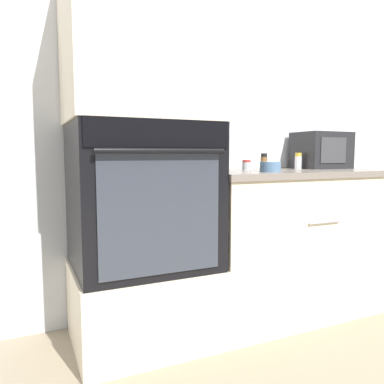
{
  "coord_description": "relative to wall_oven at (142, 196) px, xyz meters",
  "views": [
    {
      "loc": [
        -0.92,
        -1.56,
        0.99
      ],
      "look_at": [
        -0.12,
        0.21,
        0.8
      ],
      "focal_mm": 35.0,
      "sensor_mm": 36.0,
      "label": 1
    }
  ],
  "objects": [
    {
      "name": "condiment_jar_mid",
      "position": [
        0.7,
        0.11,
        0.15
      ],
      "size": [
        0.06,
        0.06,
        0.06
      ],
      "color": "silver",
      "rests_on": "counter_unit"
    },
    {
      "name": "oven_cabinet_upper",
      "position": [
        0.0,
        0.0,
        0.76
      ],
      "size": [
        0.72,
        0.6,
        0.79
      ],
      "color": "beige",
      "rests_on": "wall_oven"
    },
    {
      "name": "wall_oven",
      "position": [
        0.0,
        0.0,
        0.0
      ],
      "size": [
        0.7,
        0.64,
        0.74
      ],
      "color": "black",
      "rests_on": "oven_cabinet_base"
    },
    {
      "name": "bowl",
      "position": [
        0.71,
        -0.13,
        0.14
      ],
      "size": [
        0.12,
        0.12,
        0.06
      ],
      "color": "#517599",
      "rests_on": "counter_unit"
    },
    {
      "name": "microwave",
      "position": [
        1.33,
        0.14,
        0.24
      ],
      "size": [
        0.35,
        0.27,
        0.25
      ],
      "color": "#232326",
      "rests_on": "counter_unit"
    },
    {
      "name": "condiment_jar_far",
      "position": [
        1.12,
        0.13,
        0.17
      ],
      "size": [
        0.05,
        0.05,
        0.11
      ],
      "color": "silver",
      "rests_on": "counter_unit"
    },
    {
      "name": "knife_block",
      "position": [
        0.52,
        0.18,
        0.22
      ],
      "size": [
        0.1,
        0.13,
        0.25
      ],
      "color": "black",
      "rests_on": "counter_unit"
    },
    {
      "name": "ground_plane",
      "position": [
        0.36,
        -0.3,
        -0.78
      ],
      "size": [
        12.0,
        12.0,
        0.0
      ],
      "primitive_type": "plane",
      "color": "gray"
    },
    {
      "name": "oven_cabinet_base",
      "position": [
        0.0,
        0.0,
        -0.57
      ],
      "size": [
        0.72,
        0.6,
        0.41
      ],
      "color": "beige",
      "rests_on": "ground_plane"
    },
    {
      "name": "condiment_jar_near",
      "position": [
        0.83,
        0.1,
        0.17
      ],
      "size": [
        0.04,
        0.04,
        0.1
      ],
      "color": "brown",
      "rests_on": "counter_unit"
    },
    {
      "name": "counter_unit",
      "position": [
        0.95,
        0.0,
        -0.33
      ],
      "size": [
        1.2,
        0.63,
        0.9
      ],
      "color": "beige",
      "rests_on": "ground_plane"
    },
    {
      "name": "wall_back",
      "position": [
        0.36,
        0.33,
        0.47
      ],
      "size": [
        8.0,
        0.05,
        2.5
      ],
      "color": "silver",
      "rests_on": "ground_plane"
    }
  ]
}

